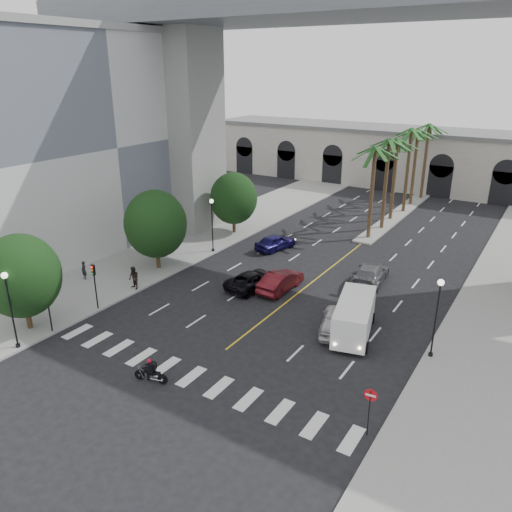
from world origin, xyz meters
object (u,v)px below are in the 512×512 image
(lamp_post_right, at_px, (437,312))
(car_e, at_px, (276,242))
(motorcycle_rider, at_px, (152,372))
(pedestrian_a, at_px, (84,270))
(pedestrian_b, at_px, (134,278))
(car_d, at_px, (370,274))
(car_a, at_px, (336,320))
(traffic_signal_near, at_px, (47,300))
(traffic_signal_far, at_px, (94,279))
(lamp_post_left_near, at_px, (10,304))
(car_b, at_px, (281,281))
(car_c, at_px, (253,280))
(cargo_van, at_px, (354,317))
(lamp_post_left_far, at_px, (212,221))
(do_not_enter_sign, at_px, (370,402))

(lamp_post_right, height_order, car_e, lamp_post_right)
(motorcycle_rider, distance_m, pedestrian_a, 16.88)
(motorcycle_rider, xyz_separation_m, pedestrian_a, (-14.96, 7.81, 0.25))
(lamp_post_right, relative_size, pedestrian_b, 2.81)
(car_d, xyz_separation_m, pedestrian_a, (-20.69, -12.38, 0.11))
(car_a, distance_m, pedestrian_a, 21.79)
(traffic_signal_near, relative_size, pedestrian_a, 2.32)
(motorcycle_rider, bearing_deg, car_d, 59.99)
(lamp_post_right, bearing_deg, pedestrian_b, -173.77)
(traffic_signal_far, bearing_deg, pedestrian_b, 92.86)
(lamp_post_left_near, xyz_separation_m, motorcycle_rider, (9.81, 1.91, -2.54))
(lamp_post_left_near, relative_size, pedestrian_b, 2.81)
(car_b, bearing_deg, lamp_post_right, 165.35)
(car_a, bearing_deg, car_e, -62.87)
(lamp_post_left_near, height_order, motorcycle_rider, lamp_post_left_near)
(pedestrian_a, bearing_deg, lamp_post_left_near, -51.42)
(car_b, relative_size, car_c, 0.95)
(car_c, xyz_separation_m, pedestrian_a, (-12.96, -6.31, 0.22))
(pedestrian_a, bearing_deg, motorcycle_rider, -16.89)
(cargo_van, bearing_deg, traffic_signal_far, -173.24)
(traffic_signal_near, bearing_deg, lamp_post_right, 24.82)
(lamp_post_left_far, height_order, do_not_enter_sign, lamp_post_left_far)
(traffic_signal_far, distance_m, pedestrian_a, 6.35)
(car_c, height_order, pedestrian_a, pedestrian_a)
(car_b, relative_size, car_e, 1.07)
(pedestrian_b, relative_size, do_not_enter_sign, 0.71)
(car_c, bearing_deg, do_not_enter_sign, 152.10)
(car_e, relative_size, pedestrian_a, 2.90)
(car_a, xyz_separation_m, car_e, (-11.66, 12.01, -0.05))
(lamp_post_left_near, bearing_deg, lamp_post_left_far, 90.00)
(car_c, height_order, do_not_enter_sign, do_not_enter_sign)
(motorcycle_rider, bearing_deg, car_a, 45.18)
(lamp_post_left_near, relative_size, do_not_enter_sign, 2.00)
(lamp_post_left_near, height_order, pedestrian_a, lamp_post_left_near)
(traffic_signal_near, bearing_deg, cargo_van, 31.15)
(lamp_post_left_far, height_order, motorcycle_rider, lamp_post_left_far)
(traffic_signal_far, xyz_separation_m, do_not_enter_sign, (21.80, -2.26, -0.57))
(car_b, height_order, car_d, car_d)
(car_d, height_order, pedestrian_a, pedestrian_a)
(lamp_post_left_far, relative_size, car_e, 1.17)
(lamp_post_right, distance_m, car_e, 21.84)
(pedestrian_b, bearing_deg, lamp_post_left_far, 103.20)
(car_c, bearing_deg, traffic_signal_near, 72.31)
(traffic_signal_far, bearing_deg, lamp_post_right, 15.98)
(lamp_post_right, distance_m, cargo_van, 5.47)
(car_d, bearing_deg, car_b, 36.34)
(lamp_post_left_far, bearing_deg, car_a, -25.98)
(traffic_signal_far, relative_size, pedestrian_b, 1.92)
(traffic_signal_far, height_order, car_b, traffic_signal_far)
(traffic_signal_near, bearing_deg, car_d, 51.76)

